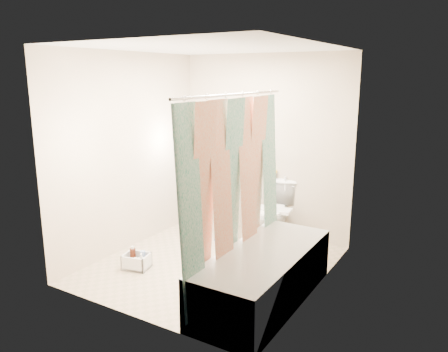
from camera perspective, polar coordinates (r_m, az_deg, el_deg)
The scene contains 14 objects.
floor at distance 5.11m, azimuth -1.48°, elevation -11.50°, with size 2.60×2.60×0.00m, color tan.
ceiling at distance 4.66m, azimuth -1.66°, elevation 16.46°, with size 2.40×2.60×0.02m, color silver.
wall_back at distance 5.86m, azimuth 5.31°, elevation 3.93°, with size 2.40×0.02×2.40m, color #C6B398.
wall_front at distance 3.74m, azimuth -12.36°, elevation -1.54°, with size 2.40×0.02×2.40m, color #C6B398.
wall_left at distance 5.47m, azimuth -12.23°, elevation 3.04°, with size 0.02×2.60×2.40m, color #C6B398.
wall_right at distance 4.23m, azimuth 12.27°, elevation 0.15°, with size 0.02×2.60×2.40m, color #C6B398.
bathtub at distance 4.29m, azimuth 5.21°, elevation -12.65°, with size 0.70×1.75×0.50m.
curtain_rod at distance 4.02m, azimuth 1.41°, elevation 10.59°, with size 0.02×0.02×1.90m, color silver.
shower_curtain at distance 4.16m, azimuth 1.33°, elevation -2.30°, with size 0.06×1.75×1.80m, color silver.
toilet at distance 5.71m, azimuth 6.70°, elevation -4.68°, with size 0.44×0.77×0.78m, color silver.
tank_lid at distance 5.57m, azimuth 6.33°, elevation -4.38°, with size 0.48×0.21×0.04m, color white.
tank_internals at distance 5.81m, azimuth 7.00°, elevation -0.47°, with size 0.19×0.06×0.26m.
plumber at distance 5.66m, azimuth -0.07°, elevation -0.82°, with size 0.56×0.37×1.53m, color #0E0F8C.
cleaning_caddy at distance 5.08m, azimuth -11.26°, elevation -10.95°, with size 0.32×0.28×0.21m.
Camera 1 is at (2.51, -3.91, 2.12)m, focal length 35.00 mm.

